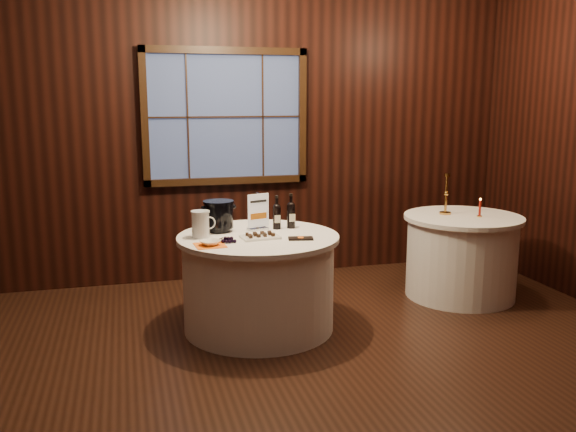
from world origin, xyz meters
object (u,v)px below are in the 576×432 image
object	(u,v)px
sign_stand	(258,217)
glass_pitcher	(201,224)
ice_bucket	(219,215)
brass_candlestick	(446,200)
chocolate_box	(301,238)
port_bottle_right	(291,213)
side_table	(461,256)
chocolate_plate	(260,236)
grape_bunch	(228,240)
port_bottle_left	(277,215)
cracker_bowl	(210,243)
red_candle	(480,209)
main_table	(259,282)

from	to	relation	value
sign_stand	glass_pitcher	distance (m)	0.51
ice_bucket	brass_candlestick	distance (m)	2.16
chocolate_box	port_bottle_right	bearing A→B (deg)	96.37
side_table	chocolate_plate	size ratio (longest dim) A/B	3.52
side_table	brass_candlestick	bearing A→B (deg)	139.10
grape_bunch	glass_pitcher	distance (m)	0.29
chocolate_box	port_bottle_left	bearing A→B (deg)	112.97
port_bottle_right	cracker_bowl	size ratio (longest dim) A/B	1.99
ice_bucket	chocolate_plate	world-z (taller)	ice_bucket
brass_candlestick	port_bottle_left	bearing A→B (deg)	-172.56
brass_candlestick	red_candle	xyz separation A→B (m)	(0.23, -0.20, -0.07)
port_bottle_left	port_bottle_right	world-z (taller)	port_bottle_right
red_candle	chocolate_box	bearing A→B (deg)	-166.56
glass_pitcher	main_table	bearing A→B (deg)	-12.25
port_bottle_left	red_candle	size ratio (longest dim) A/B	1.60
main_table	glass_pitcher	size ratio (longest dim) A/B	6.10
brass_candlestick	side_table	bearing A→B (deg)	-40.90
chocolate_box	grape_bunch	world-z (taller)	grape_bunch
sign_stand	cracker_bowl	xyz separation A→B (m)	(-0.45, -0.43, -0.08)
port_bottle_left	chocolate_box	bearing A→B (deg)	-75.82
glass_pitcher	chocolate_plate	bearing A→B (deg)	-25.11
chocolate_plate	cracker_bowl	world-z (taller)	chocolate_plate
sign_stand	glass_pitcher	xyz separation A→B (m)	(-0.48, -0.15, 0.00)
main_table	port_bottle_left	xyz separation A→B (m)	(0.20, 0.19, 0.50)
side_table	red_candle	xyz separation A→B (m)	(0.11, -0.09, 0.45)
port_bottle_right	side_table	bearing A→B (deg)	1.38
port_bottle_left	chocolate_plate	xyz separation A→B (m)	(-0.21, -0.29, -0.10)
sign_stand	port_bottle_right	world-z (taller)	sign_stand
main_table	port_bottle_left	bearing A→B (deg)	43.69
main_table	chocolate_plate	distance (m)	0.41
main_table	chocolate_box	bearing A→B (deg)	-38.76
glass_pitcher	red_candle	world-z (taller)	glass_pitcher
main_table	red_candle	bearing A→B (deg)	5.65
brass_candlestick	chocolate_plate	bearing A→B (deg)	-164.78
brass_candlestick	grape_bunch	bearing A→B (deg)	-164.70
main_table	grape_bunch	bearing A→B (deg)	-146.65
cracker_bowl	red_candle	size ratio (longest dim) A/B	0.84
chocolate_plate	grape_bunch	world-z (taller)	grape_bunch
sign_stand	port_bottle_left	bearing A→B (deg)	-18.39
port_bottle_right	cracker_bowl	bearing A→B (deg)	-151.78
port_bottle_right	red_candle	bearing A→B (deg)	-1.78
port_bottle_left	glass_pitcher	distance (m)	0.66
ice_bucket	chocolate_plate	bearing A→B (deg)	-49.92
cracker_bowl	red_candle	bearing A→B (deg)	10.11
side_table	chocolate_plate	distance (m)	2.09
glass_pitcher	cracker_bowl	distance (m)	0.30
port_bottle_right	red_candle	world-z (taller)	port_bottle_right
chocolate_plate	ice_bucket	bearing A→B (deg)	130.08
chocolate_plate	red_candle	world-z (taller)	red_candle
side_table	cracker_bowl	xyz separation A→B (m)	(-2.41, -0.54, 0.40)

